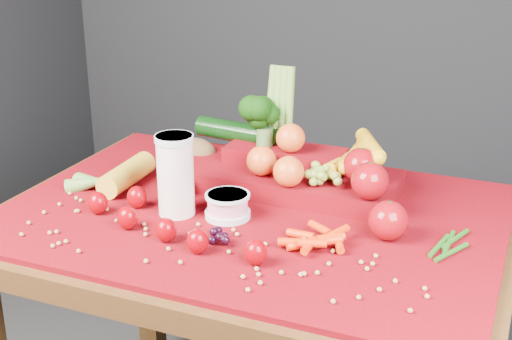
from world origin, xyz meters
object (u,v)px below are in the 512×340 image
at_px(produce_mound, 297,165).
at_px(yogurt_bowl, 228,205).
at_px(table, 253,255).
at_px(milk_glass, 175,172).

bearing_deg(produce_mound, yogurt_bowl, -112.32).
xyz_separation_m(table, milk_glass, (-0.14, -0.07, 0.20)).
bearing_deg(produce_mound, table, -107.11).
bearing_deg(produce_mound, milk_glass, -130.06).
distance_m(table, yogurt_bowl, 0.15).
relative_size(table, milk_glass, 6.23).
bearing_deg(milk_glass, produce_mound, 49.94).
bearing_deg(milk_glass, table, 27.15).
bearing_deg(table, milk_glass, -152.85).
height_order(table, milk_glass, milk_glass).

